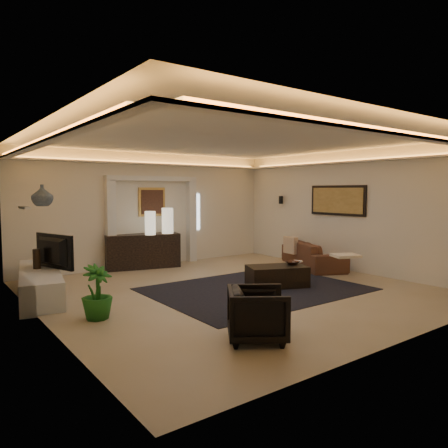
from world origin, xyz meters
TOP-DOWN VIEW (x-y plane):
  - floor at (0.00, 0.00)m, footprint 7.00×7.00m
  - ceiling at (0.00, 0.00)m, footprint 7.00×7.00m
  - wall_back at (0.00, 3.50)m, footprint 7.00×0.00m
  - wall_front at (0.00, -3.50)m, footprint 7.00×0.00m
  - wall_left at (-3.50, 0.00)m, footprint 0.00×7.00m
  - wall_right at (3.50, 0.00)m, footprint 0.00×7.00m
  - cove_soffit at (0.00, 0.00)m, footprint 7.00×7.00m
  - daylight_slit at (1.35, 3.48)m, footprint 0.25×0.03m
  - area_rug at (0.40, -0.20)m, footprint 4.00×3.00m
  - pilaster_left at (-1.15, 3.40)m, footprint 0.22×0.20m
  - pilaster_right at (1.15, 3.40)m, footprint 0.22×0.20m
  - alcove_header at (0.00, 3.40)m, footprint 2.52×0.20m
  - painting_frame at (0.00, 3.47)m, footprint 0.74×0.04m
  - painting_canvas at (0.00, 3.44)m, footprint 0.62×0.02m
  - art_panel_frame at (3.47, 0.30)m, footprint 0.04×1.64m
  - art_panel_gold at (3.44, 0.30)m, footprint 0.02×1.50m
  - wall_sconce at (3.38, 2.20)m, footprint 0.12×0.12m
  - wall_niche at (-3.44, 1.40)m, footprint 0.10×0.55m
  - console at (-0.39, 3.25)m, footprint 1.91×0.97m
  - lamp_left at (-0.31, 2.96)m, footprint 0.33×0.33m
  - lamp_right at (0.20, 3.02)m, footprint 0.38×0.38m
  - media_ledge at (-3.15, 1.80)m, footprint 1.17×2.78m
  - tv at (-2.97, 1.79)m, footprint 1.12×0.48m
  - figurine at (-3.15, 1.97)m, footprint 0.14×0.14m
  - ginger_jar at (-3.15, 1.39)m, footprint 0.36×0.36m
  - plant at (-2.79, -0.22)m, footprint 0.60×0.60m
  - sofa at (3.15, 0.79)m, footprint 2.38×1.71m
  - throw_blanket at (2.43, -0.76)m, footprint 0.67×0.61m
  - throw_pillow at (2.75, 1.18)m, footprint 0.17×0.44m
  - coffee_table at (0.89, -0.27)m, footprint 1.33×1.04m
  - bowl at (1.27, -0.33)m, footprint 0.31×0.31m
  - magazine at (1.48, -0.21)m, footprint 0.31×0.25m
  - armchair at (-1.44, -2.35)m, footprint 1.04×1.04m

SIDE VIEW (x-z plane):
  - floor at x=0.00m, z-range 0.00..0.00m
  - area_rug at x=0.40m, z-range 0.00..0.01m
  - coffee_table at x=0.89m, z-range -0.01..0.42m
  - media_ledge at x=-3.15m, z-range -0.03..0.48m
  - sofa at x=3.15m, z-range 0.00..0.65m
  - armchair at x=-1.44m, z-range 0.00..0.69m
  - console at x=-0.39m, z-range -0.06..0.86m
  - plant at x=-2.79m, z-range 0.00..0.82m
  - magazine at x=1.48m, z-range 0.41..0.44m
  - bowl at x=1.27m, z-range 0.41..0.48m
  - throw_blanket at x=2.43m, z-range 0.52..0.58m
  - throw_pillow at x=2.75m, z-range 0.34..0.76m
  - figurine at x=-3.15m, z-range 0.46..0.82m
  - tv at x=-2.97m, z-range 0.45..1.10m
  - lamp_left at x=-0.31m, z-range 0.80..1.38m
  - lamp_right at x=0.20m, z-range 0.77..1.41m
  - pilaster_left at x=-1.15m, z-range 0.00..2.20m
  - pilaster_right at x=1.15m, z-range 0.00..2.20m
  - daylight_slit at x=1.35m, z-range 0.85..1.85m
  - wall_back at x=0.00m, z-range -2.05..4.95m
  - wall_front at x=0.00m, z-range -2.05..4.95m
  - wall_left at x=-3.50m, z-range -2.05..4.95m
  - wall_right at x=3.50m, z-range -2.05..4.95m
  - painting_frame at x=0.00m, z-range 1.28..2.02m
  - painting_canvas at x=0.00m, z-range 1.34..1.96m
  - wall_niche at x=-3.44m, z-range 1.63..1.67m
  - wall_sconce at x=3.38m, z-range 1.57..1.79m
  - art_panel_gold at x=3.44m, z-range 1.39..2.01m
  - art_panel_frame at x=3.47m, z-range 1.33..2.07m
  - ginger_jar at x=-3.15m, z-range 1.67..2.05m
  - alcove_header at x=0.00m, z-range 2.19..2.31m
  - cove_soffit at x=0.00m, z-range 2.60..2.64m
  - ceiling at x=0.00m, z-range 2.90..2.90m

